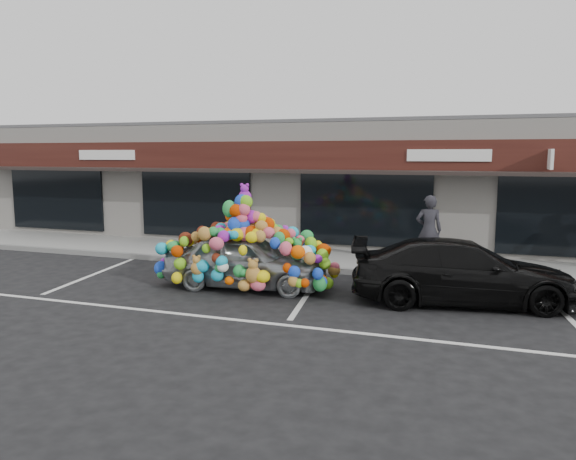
% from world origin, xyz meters
% --- Properties ---
extents(ground, '(90.00, 90.00, 0.00)m').
position_xyz_m(ground, '(0.00, 0.00, 0.00)').
color(ground, black).
rests_on(ground, ground).
extents(shop_building, '(24.00, 7.20, 4.31)m').
position_xyz_m(shop_building, '(0.00, 8.44, 2.16)').
color(shop_building, white).
rests_on(shop_building, ground).
extents(sidewalk, '(26.00, 3.00, 0.15)m').
position_xyz_m(sidewalk, '(0.00, 4.00, 0.07)').
color(sidewalk, gray).
rests_on(sidewalk, ground).
extents(kerb, '(26.00, 0.18, 0.16)m').
position_xyz_m(kerb, '(0.00, 2.50, 0.07)').
color(kerb, slate).
rests_on(kerb, ground).
extents(parking_stripe_left, '(0.73, 4.37, 0.01)m').
position_xyz_m(parking_stripe_left, '(-3.20, 0.20, 0.00)').
color(parking_stripe_left, silver).
rests_on(parking_stripe_left, ground).
extents(parking_stripe_mid, '(0.73, 4.37, 0.01)m').
position_xyz_m(parking_stripe_mid, '(2.80, 0.20, 0.00)').
color(parking_stripe_mid, silver).
rests_on(parking_stripe_mid, ground).
extents(parking_stripe_right, '(0.73, 4.37, 0.01)m').
position_xyz_m(parking_stripe_right, '(8.20, 0.20, 0.00)').
color(parking_stripe_right, silver).
rests_on(parking_stripe_right, ground).
extents(lane_line, '(14.00, 0.12, 0.01)m').
position_xyz_m(lane_line, '(2.00, -2.30, 0.00)').
color(lane_line, silver).
rests_on(lane_line, ground).
extents(toy_car, '(2.83, 4.27, 2.41)m').
position_xyz_m(toy_car, '(1.24, 0.19, 0.82)').
color(toy_car, '#A7ACB2').
rests_on(toy_car, ground).
extents(black_sedan, '(2.73, 4.99, 1.37)m').
position_xyz_m(black_sedan, '(6.19, 0.45, 0.69)').
color(black_sedan, black).
rests_on(black_sedan, ground).
extents(pedestrian_a, '(0.77, 0.58, 1.93)m').
position_xyz_m(pedestrian_a, '(5.15, 3.76, 1.12)').
color(pedestrian_a, black).
rests_on(pedestrian_a, sidewalk).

